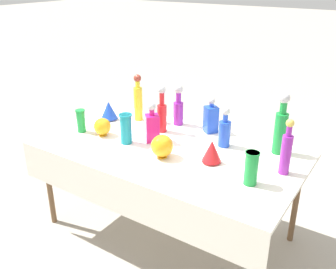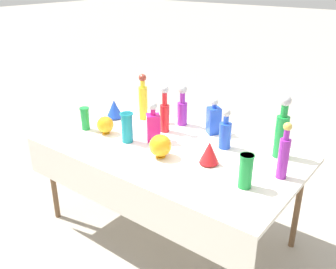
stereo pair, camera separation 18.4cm
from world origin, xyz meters
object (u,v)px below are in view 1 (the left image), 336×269
round_bowl_0 (102,127)px  tall_bottle_1 (281,127)px  tall_bottle_3 (225,131)px  tall_bottle_4 (162,112)px  slender_vase_1 (81,120)px  round_bowl_1 (162,146)px  fluted_vase_1 (212,151)px  tall_bottle_5 (178,107)px  slender_vase_0 (251,167)px  fluted_vase_0 (109,110)px  slender_vase_2 (126,128)px  tall_bottle_0 (138,100)px  square_decanter_0 (152,126)px  cardboard_box_behind_left (232,159)px  square_decanter_1 (211,118)px  tall_bottle_2 (286,150)px

round_bowl_0 → tall_bottle_1: bearing=20.1°
tall_bottle_3 → tall_bottle_4: bearing=-177.2°
slender_vase_1 → round_bowl_1: 0.79m
tall_bottle_4 → fluted_vase_1: bearing=-24.0°
tall_bottle_5 → fluted_vase_1: (0.55, -0.46, -0.07)m
slender_vase_0 → fluted_vase_0: slender_vase_0 is taller
tall_bottle_1 → fluted_vase_0: 1.46m
slender_vase_2 → fluted_vase_1: bearing=6.1°
round_bowl_1 → tall_bottle_0: bearing=140.1°
tall_bottle_1 → round_bowl_0: 1.34m
tall_bottle_4 → slender_vase_1: size_ratio=2.06×
slender_vase_1 → slender_vase_2: (0.44, 0.03, 0.02)m
fluted_vase_1 → slender_vase_2: bearing=-173.9°
square_decanter_0 → cardboard_box_behind_left: square_decanter_0 is taller
slender_vase_0 → fluted_vase_0: size_ratio=1.32×
tall_bottle_4 → square_decanter_1: 0.39m
square_decanter_1 → fluted_vase_1: square_decanter_1 is taller
tall_bottle_2 → slender_vase_0: tall_bottle_2 is taller
tall_bottle_2 → square_decanter_0: bearing=-176.6°
square_decanter_0 → slender_vase_0: square_decanter_0 is taller
square_decanter_1 → fluted_vase_1: (0.25, -0.46, -0.03)m
fluted_vase_0 → tall_bottle_0: bearing=32.5°
fluted_vase_1 → round_bowl_1: bearing=-159.9°
slender_vase_1 → round_bowl_0: slender_vase_1 is taller
tall_bottle_3 → fluted_vase_0: 1.07m
tall_bottle_1 → tall_bottle_3: size_ratio=1.48×
slender_vase_0 → fluted_vase_0: bearing=166.7°
slender_vase_0 → slender_vase_1: slender_vase_0 is taller
slender_vase_1 → slender_vase_2: 0.44m
tall_bottle_0 → tall_bottle_3: size_ratio=1.33×
fluted_vase_0 → square_decanter_0: bearing=-15.3°
square_decanter_0 → slender_vase_2: (-0.14, -0.14, -0.00)m
tall_bottle_0 → cardboard_box_behind_left: (0.52, 0.91, -0.82)m
tall_bottle_1 → tall_bottle_3: bearing=-163.3°
square_decanter_1 → fluted_vase_0: size_ratio=1.78×
tall_bottle_5 → round_bowl_1: 0.63m
fluted_vase_1 → fluted_vase_0: bearing=168.7°
tall_bottle_4 → slender_vase_0: size_ratio=1.78×
tall_bottle_0 → square_decanter_0: 0.47m
slender_vase_2 → round_bowl_0: (-0.25, 0.01, -0.05)m
square_decanter_1 → round_bowl_1: 0.59m
tall_bottle_1 → round_bowl_1: size_ratio=2.71×
slender_vase_2 → tall_bottle_1: bearing=24.8°
square_decanter_1 → tall_bottle_5: bearing=-179.3°
tall_bottle_0 → round_bowl_0: bearing=-94.2°
round_bowl_1 → tall_bottle_1: bearing=38.2°
tall_bottle_2 → tall_bottle_3: bearing=162.3°
slender_vase_2 → fluted_vase_0: (-0.43, 0.29, -0.04)m
tall_bottle_2 → round_bowl_0: bearing=-172.2°
tall_bottle_0 → square_decanter_0: bearing=-39.6°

